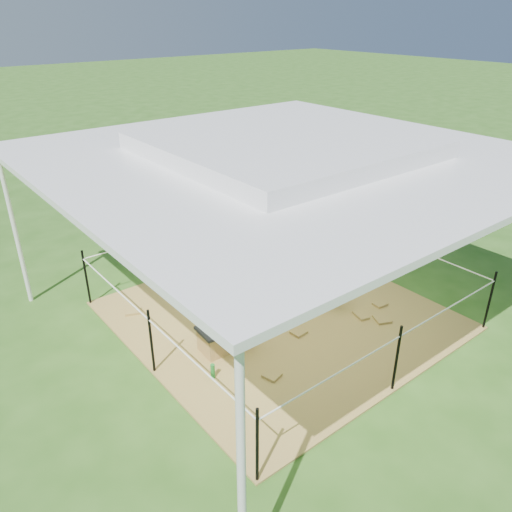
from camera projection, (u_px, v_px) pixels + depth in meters
ground at (279, 316)px, 8.08m from camera, size 90.00×90.00×0.00m
hay_patch at (279, 315)px, 8.07m from camera, size 4.60×4.60×0.03m
canopy_tent at (283, 152)px, 6.89m from camera, size 6.30×6.30×2.90m
rope_fence at (280, 281)px, 7.79m from camera, size 4.54×4.54×1.00m
straw_bale at (227, 337)px, 7.22m from camera, size 0.80×0.44×0.34m
dark_cloth at (226, 325)px, 7.14m from camera, size 0.85×0.48×0.04m
woman at (231, 297)px, 7.00m from camera, size 0.24×0.35×0.93m
green_bottle at (213, 371)px, 6.63m from camera, size 0.06×0.06×0.22m
pony at (245, 269)px, 8.37m from camera, size 1.33×0.88×1.03m
pink_hat at (244, 237)px, 8.11m from camera, size 0.32×0.32×0.15m
foal at (339, 294)px, 8.13m from camera, size 1.03×0.75×0.51m
trash_barrel at (244, 159)px, 14.92m from camera, size 0.74×0.74×0.88m
picnic_table_near at (134, 169)px, 14.35m from camera, size 1.85×1.54×0.67m
picnic_table_far at (232, 142)px, 17.20m from camera, size 2.15×1.84×0.76m
distant_person at (170, 153)px, 14.83m from camera, size 0.71×0.62×1.25m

